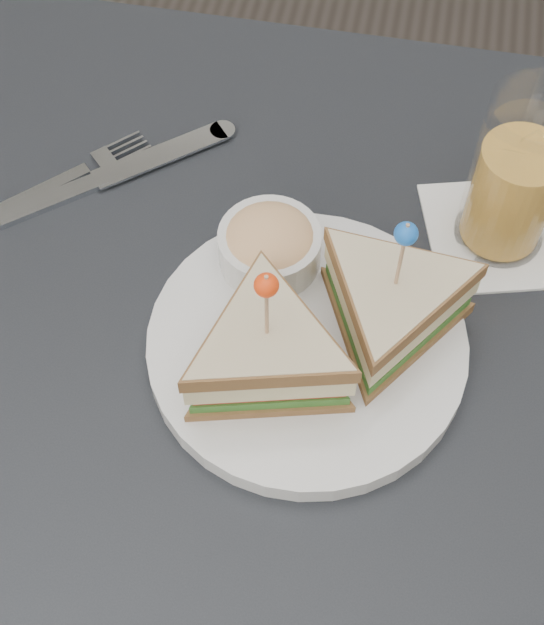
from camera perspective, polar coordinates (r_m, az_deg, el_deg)
The scene contains 6 objects.
ground_plane at distance 1.40m, azimuth -0.50°, elevation -18.28°, with size 3.50×3.50×0.00m, color #3F3833.
table at distance 0.77m, azimuth -0.88°, elevation -5.60°, with size 0.80×0.80×0.75m.
plate_meal at distance 0.67m, azimuth 3.04°, elevation -0.77°, with size 0.31×0.31×0.15m.
cutlery_fork at distance 0.83m, azimuth -13.04°, elevation 8.73°, with size 0.14×0.14×0.01m.
cutlery_knife at distance 0.82m, azimuth -10.82°, elevation 8.69°, with size 0.20×0.17×0.01m.
drink_set at distance 0.74m, azimuth 15.68°, elevation 8.19°, with size 0.15×0.15×0.16m.
Camera 1 is at (0.08, -0.34, 1.36)m, focal length 50.00 mm.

